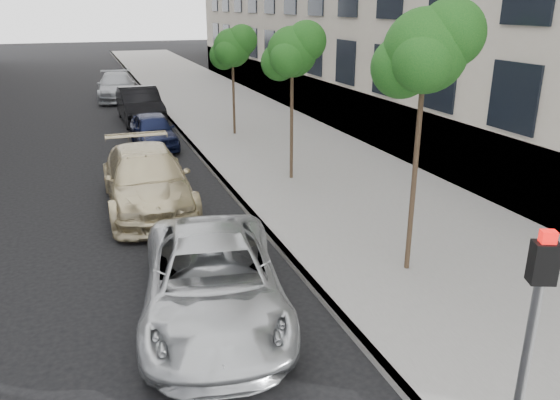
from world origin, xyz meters
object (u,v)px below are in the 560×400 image
sedan_blue (153,130)px  sedan_rear (117,87)px  sedan_black (140,105)px  tree_far (233,48)px  signal_pole (530,335)px  minivan (213,280)px  tree_near (427,51)px  suv (147,179)px  tree_mid (293,52)px

sedan_blue → sedan_rear: bearing=91.3°
sedan_black → tree_far: bearing=-54.1°
signal_pole → sedan_black: size_ratio=0.63×
signal_pole → minivan: size_ratio=0.60×
tree_near → minivan: bearing=-176.7°
suv → sedan_blue: suv is taller
tree_mid → sedan_rear: (-3.84, 17.82, -3.15)m
tree_far → signal_pole: (-1.88, -17.93, -1.52)m
tree_mid → tree_far: (0.00, 6.50, -0.33)m
tree_mid → signal_pole: 11.73m
sedan_black → sedan_blue: bearing=-92.4°
signal_pole → sedan_rear: 29.34m
sedan_black → signal_pole: bearing=-88.0°
tree_far → minivan: bearing=-107.1°
tree_near → minivan: size_ratio=1.02×
tree_far → sedan_blue: 4.52m
sedan_rear → tree_far: bearing=-67.2°
tree_near → tree_mid: 6.52m
minivan → sedan_blue: size_ratio=1.35×
tree_far → sedan_black: bearing=127.6°
tree_mid → sedan_blue: tree_mid is taller
tree_mid → signal_pole: tree_mid is taller
sedan_blue → sedan_black: (0.06, 4.89, 0.16)m
minivan → sedan_blue: minivan is taller
tree_mid → sedan_black: bearing=107.1°
tree_mid → suv: tree_mid is taller
signal_pole → sedan_blue: signal_pole is taller
sedan_blue → sedan_rear: size_ratio=0.73×
tree_mid → sedan_rear: bearing=102.2°
tree_near → tree_far: size_ratio=1.19×
tree_far → signal_pole: 18.09m
minivan → sedan_blue: bearing=96.9°
tree_far → suv: size_ratio=0.81×
tree_far → sedan_blue: tree_far is taller
tree_near → sedan_black: tree_near is taller
sedan_black → sedan_rear: 7.01m
sedan_blue → suv: bearing=-99.8°
minivan → tree_near: bearing=13.2°
signal_pole → sedan_rear: (-1.96, 29.25, -1.31)m
suv → tree_mid: bearing=10.3°
tree_mid → sedan_rear: tree_mid is taller
signal_pole → tree_far: bearing=106.3°
tree_near → signal_pole: (-1.88, -4.93, -2.35)m
signal_pole → sedan_black: 22.33m
signal_pole → minivan: bearing=137.3°
tree_near → minivan: 5.51m
tree_mid → sedan_blue: size_ratio=1.24×
sedan_rear → signal_pole: bearing=-82.2°
sedan_rear → tree_mid: bearing=-73.8°
signal_pole → suv: size_ratio=0.57×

